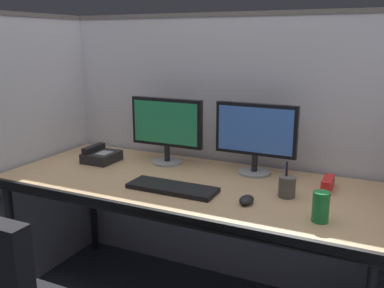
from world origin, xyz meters
TOP-DOWN VIEW (x-y plane):
  - cubicle_partition_rear at (0.00, 0.74)m, footprint 2.21×0.06m
  - cubicle_partition_left at (-0.99, 0.20)m, footprint 0.06×1.41m
  - desk at (0.00, 0.29)m, footprint 1.90×0.80m
  - monitor_left at (-0.24, 0.53)m, footprint 0.43×0.17m
  - monitor_right at (0.27, 0.56)m, footprint 0.43×0.17m
  - keyboard_main at (-0.01, 0.15)m, footprint 0.43×0.15m
  - computer_mouse at (0.36, 0.14)m, footprint 0.06×0.10m
  - red_stapler at (0.65, 0.48)m, footprint 0.04×0.15m
  - desk_phone at (-0.61, 0.39)m, footprint 0.17×0.19m
  - soda_can at (0.68, 0.09)m, footprint 0.07×0.07m
  - pen_cup at (0.50, 0.30)m, footprint 0.08×0.08m

SIDE VIEW (x-z plane):
  - desk at x=0.00m, z-range 0.32..1.06m
  - keyboard_main at x=-0.01m, z-range 0.74..0.76m
  - computer_mouse at x=0.36m, z-range 0.74..0.77m
  - red_stapler at x=0.65m, z-range 0.74..0.80m
  - desk_phone at x=-0.61m, z-range 0.73..0.82m
  - pen_cup at x=0.50m, z-range 0.71..0.87m
  - cubicle_partition_rear at x=0.00m, z-range 0.00..1.58m
  - cubicle_partition_left at x=-0.99m, z-range 0.00..1.58m
  - soda_can at x=0.68m, z-range 0.74..0.86m
  - monitor_left at x=-0.24m, z-range 0.77..1.14m
  - monitor_right at x=0.27m, z-range 0.77..1.14m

